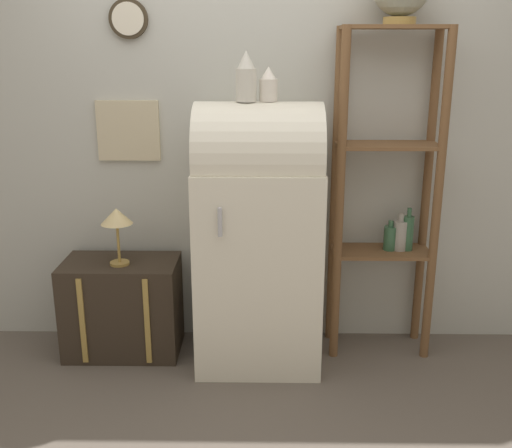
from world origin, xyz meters
The scene contains 8 objects.
ground_plane centered at (0.00, 0.00, 0.00)m, with size 12.00×12.00×0.00m, color #60564C.
wall_back centered at (0.00, 0.57, 1.35)m, with size 7.00×0.09×2.70m.
refrigerator centered at (0.00, 0.25, 0.77)m, with size 0.69×0.62×1.49m.
suitcase_trunk centered at (-0.81, 0.32, 0.28)m, with size 0.67×0.40×0.57m.
shelf_unit centered at (0.73, 0.39, 1.01)m, with size 0.59×0.29×1.88m.
vase_left centered at (-0.06, 0.24, 1.61)m, with size 0.11×0.11×0.26m.
vase_center centered at (0.05, 0.27, 1.57)m, with size 0.09×0.09×0.18m.
desk_lamp centered at (-0.79, 0.27, 0.84)m, with size 0.18×0.18×0.33m.
Camera 1 is at (0.03, -2.93, 1.78)m, focal length 42.00 mm.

